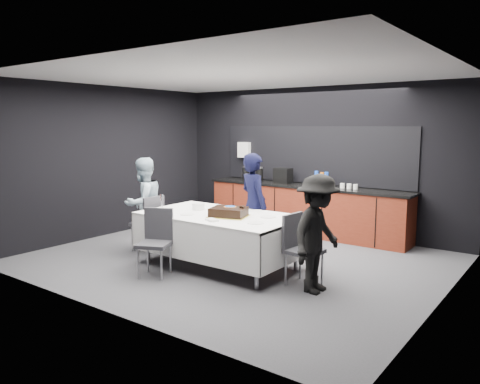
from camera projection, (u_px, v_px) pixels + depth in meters
name	position (u px, v px, depth m)	size (l,w,h in m)	color
ground	(236.00, 260.00, 7.26)	(6.00, 6.00, 0.00)	#444549
room_shell	(236.00, 139.00, 7.00)	(6.04, 5.04, 2.82)	white
kitchenette	(305.00, 206.00, 8.96)	(4.10, 0.64, 2.05)	#5A1B0E
party_table	(220.00, 223.00, 6.85)	(2.32, 1.32, 0.78)	#99999E
cake_assembly	(229.00, 212.00, 6.64)	(0.63, 0.56, 0.17)	gold
plate_stack	(198.00, 206.00, 7.19)	(0.19, 0.19, 0.10)	white
loose_plate_near	(187.00, 214.00, 6.80)	(0.21, 0.21, 0.01)	white
loose_plate_right_a	(268.00, 217.00, 6.61)	(0.22, 0.22, 0.01)	white
loose_plate_right_b	(255.00, 223.00, 6.21)	(0.22, 0.22, 0.01)	white
loose_plate_far	(231.00, 211.00, 7.09)	(0.22, 0.22, 0.01)	white
fork_pile	(212.00, 220.00, 6.34)	(0.18, 0.11, 0.03)	white
champagne_flute	(162.00, 198.00, 7.27)	(0.06, 0.06, 0.22)	white
chair_left	(150.00, 220.00, 7.66)	(0.44, 0.44, 0.92)	#323238
chair_right	(299.00, 244.00, 6.09)	(0.45, 0.45, 0.92)	#323238
chair_near	(156.00, 237.00, 6.47)	(0.56, 0.56, 0.92)	#323238
person_center	(254.00, 205.00, 7.36)	(0.60, 0.39, 1.64)	black
person_left	(144.00, 203.00, 7.85)	(0.75, 0.58, 1.54)	#A3BECD
person_right	(318.00, 234.00, 5.76)	(0.96, 0.55, 1.48)	black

